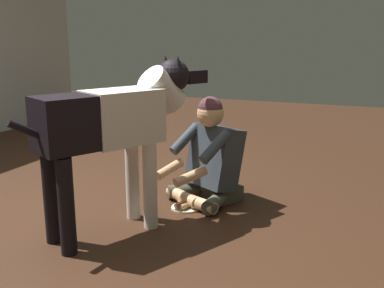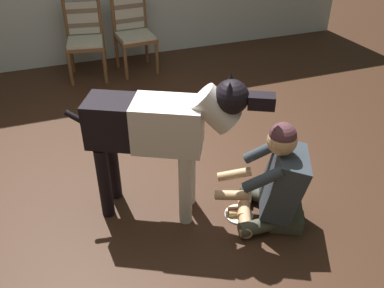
# 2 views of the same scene
# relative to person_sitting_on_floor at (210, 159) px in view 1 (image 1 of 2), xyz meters

# --- Properties ---
(ground_plane) EXTENTS (13.14, 13.14, 0.00)m
(ground_plane) POSITION_rel_person_sitting_on_floor_xyz_m (-0.71, 0.72, -0.35)
(ground_plane) COLOR #392115
(person_sitting_on_floor) EXTENTS (0.74, 0.63, 0.85)m
(person_sitting_on_floor) POSITION_rel_person_sitting_on_floor_xyz_m (0.00, 0.00, 0.00)
(person_sitting_on_floor) COLOR #464639
(person_sitting_on_floor) RESTS_ON ground
(large_dog) EXTENTS (1.34, 0.77, 1.17)m
(large_dog) POSITION_rel_person_sitting_on_floor_xyz_m (-0.76, 0.38, 0.40)
(large_dog) COLOR silver
(large_dog) RESTS_ON ground
(hot_dog_on_plate) EXTENTS (0.23, 0.23, 0.06)m
(hot_dog_on_plate) POSITION_rel_person_sitting_on_floor_xyz_m (-0.23, 0.11, -0.32)
(hot_dog_on_plate) COLOR silver
(hot_dog_on_plate) RESTS_ON ground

